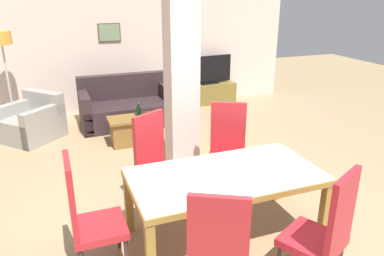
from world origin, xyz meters
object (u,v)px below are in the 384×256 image
(dining_chair_near_right, at_px, (325,230))
(dining_chair_head_left, at_px, (87,214))
(dining_table, at_px, (225,185))
(bottle, at_px, (139,111))
(armchair, at_px, (32,123))
(tv_stand, at_px, (209,93))
(floor_lamp, at_px, (2,47))
(tv_screen, at_px, (209,70))
(coffee_table, at_px, (132,130))
(dining_chair_near_left, at_px, (218,252))
(dining_chair_far_right, at_px, (227,147))
(sofa, at_px, (127,108))
(dining_chair_far_left, at_px, (156,160))

(dining_chair_near_right, relative_size, dining_chair_head_left, 1.00)
(dining_table, height_order, bottle, dining_table)
(armchair, relative_size, tv_stand, 1.01)
(dining_chair_head_left, xyz_separation_m, floor_lamp, (-0.86, 4.18, 0.91))
(armchair, xyz_separation_m, floor_lamp, (-0.31, 0.55, 1.21))
(dining_chair_head_left, distance_m, tv_screen, 5.45)
(coffee_table, height_order, floor_lamp, floor_lamp)
(dining_chair_near_left, height_order, bottle, dining_chair_near_left)
(dining_table, xyz_separation_m, dining_chair_near_left, (-0.47, -0.86, -0.02))
(dining_chair_near_left, distance_m, dining_chair_near_right, 0.93)
(dining_chair_far_right, xyz_separation_m, floor_lamp, (-2.65, 3.27, 0.91))
(sofa, bearing_deg, tv_stand, -160.89)
(dining_chair_far_right, bearing_deg, dining_chair_head_left, 53.92)
(dining_table, xyz_separation_m, dining_chair_head_left, (-1.33, 0.00, -0.02))
(dining_chair_far_left, height_order, dining_chair_near_right, same)
(dining_chair_far_right, bearing_deg, dining_table, 90.00)
(bottle, bearing_deg, sofa, 90.30)
(dining_chair_far_right, relative_size, armchair, 0.95)
(coffee_table, bearing_deg, tv_screen, 38.94)
(tv_screen, bearing_deg, coffee_table, 33.46)
(dining_chair_far_right, relative_size, bottle, 4.78)
(dining_chair_near_left, xyz_separation_m, dining_chair_near_right, (0.93, -0.06, 0.00))
(dining_chair_far_left, distance_m, tv_screen, 4.28)
(sofa, bearing_deg, dining_chair_far_right, 103.19)
(dining_chair_head_left, height_order, sofa, dining_chair_head_left)
(dining_chair_near_left, xyz_separation_m, dining_chair_far_left, (-0.00, 1.70, 0.00))
(tv_stand, bearing_deg, dining_chair_near_right, -103.48)
(dining_chair_near_right, bearing_deg, dining_table, 90.00)
(dining_chair_head_left, distance_m, armchair, 3.68)
(dining_chair_head_left, height_order, armchair, dining_chair_head_left)
(coffee_table, bearing_deg, bottle, 17.09)
(dining_chair_near_right, distance_m, coffee_table, 3.81)
(dining_chair_near_left, relative_size, dining_chair_head_left, 1.00)
(dining_table, bearing_deg, tv_screen, 68.60)
(dining_chair_far_right, bearing_deg, dining_chair_far_left, 31.06)
(dining_table, height_order, dining_chair_near_left, dining_chair_near_left)
(dining_chair_far_left, height_order, dining_chair_far_right, same)
(tv_screen, bearing_deg, tv_stand, 174.52)
(dining_table, xyz_separation_m, bottle, (-0.21, 2.83, -0.05))
(dining_chair_near_right, bearing_deg, dining_chair_far_left, 91.07)
(dining_chair_far_right, relative_size, sofa, 0.65)
(dining_table, distance_m, tv_stand, 4.83)
(sofa, xyz_separation_m, floor_lamp, (-1.97, 0.37, 1.18))
(coffee_table, height_order, tv_stand, tv_stand)
(floor_lamp, bearing_deg, armchair, -60.49)
(coffee_table, distance_m, floor_lamp, 2.63)
(dining_chair_near_right, xyz_separation_m, sofa, (-0.68, 4.72, -0.27))
(dining_chair_near_right, height_order, floor_lamp, floor_lamp)
(dining_chair_near_right, xyz_separation_m, bottle, (-0.67, 3.75, -0.03))
(dining_chair_head_left, bearing_deg, dining_chair_far_left, 134.27)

